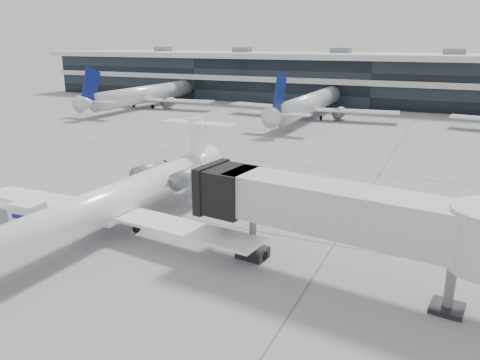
% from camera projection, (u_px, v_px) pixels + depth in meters
% --- Properties ---
extents(ground, '(220.00, 220.00, 0.00)m').
position_uv_depth(ground, '(210.00, 223.00, 37.27)').
color(ground, gray).
rests_on(ground, ground).
extents(terminal, '(170.00, 22.00, 10.00)m').
position_uv_depth(terminal, '(379.00, 82.00, 107.19)').
color(terminal, black).
rests_on(terminal, ground).
extents(bg_jet_left, '(32.00, 40.00, 9.60)m').
position_uv_depth(bg_jet_left, '(149.00, 107.00, 103.20)').
color(bg_jet_left, silver).
rests_on(bg_jet_left, ground).
extents(bg_jet_center, '(32.00, 40.00, 9.60)m').
position_uv_depth(bg_jet_center, '(311.00, 118.00, 88.34)').
color(bg_jet_center, silver).
rests_on(bg_jet_center, ground).
extents(regional_jet, '(24.74, 30.83, 7.12)m').
position_uv_depth(regional_jet, '(108.00, 204.00, 34.43)').
color(regional_jet, white).
rests_on(regional_jet, ground).
extents(jet_bridge, '(19.09, 5.95, 6.13)m').
position_uv_depth(jet_bridge, '(358.00, 215.00, 26.54)').
color(jet_bridge, silver).
rests_on(jet_bridge, ground).
extents(cargo_uld, '(2.72, 2.07, 2.16)m').
position_uv_depth(cargo_uld, '(29.00, 217.00, 35.59)').
color(cargo_uld, black).
rests_on(cargo_uld, ground).
extents(traffic_cone, '(0.49, 0.49, 0.56)m').
position_uv_depth(traffic_cone, '(271.00, 172.00, 50.96)').
color(traffic_cone, orange).
rests_on(traffic_cone, ground).
extents(far_tug, '(1.50, 2.25, 1.34)m').
position_uv_depth(far_tug, '(200.00, 126.00, 76.64)').
color(far_tug, black).
rests_on(far_tug, ground).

